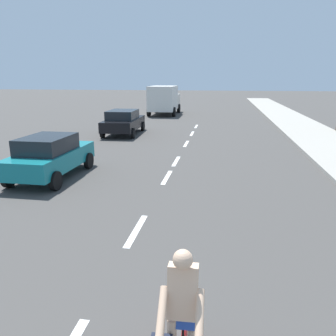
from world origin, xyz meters
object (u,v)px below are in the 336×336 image
(parked_car_black, at_px, (123,121))
(delivery_truck, at_px, (164,99))
(parked_car_teal, at_px, (50,155))
(cyclist, at_px, (177,332))

(parked_car_black, relative_size, delivery_truck, 0.74)
(parked_car_black, bearing_deg, parked_car_teal, -91.14)
(cyclist, bearing_deg, delivery_truck, -82.05)
(parked_car_teal, relative_size, delivery_truck, 0.65)
(parked_car_black, bearing_deg, cyclist, -73.83)
(parked_car_teal, distance_m, parked_car_black, 9.94)
(parked_car_teal, xyz_separation_m, delivery_truck, (0.36, 22.32, 0.67))
(cyclist, height_order, delivery_truck, delivery_truck)
(delivery_truck, bearing_deg, cyclist, -80.52)
(parked_car_teal, xyz_separation_m, parked_car_black, (-0.18, 9.94, 0.00))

